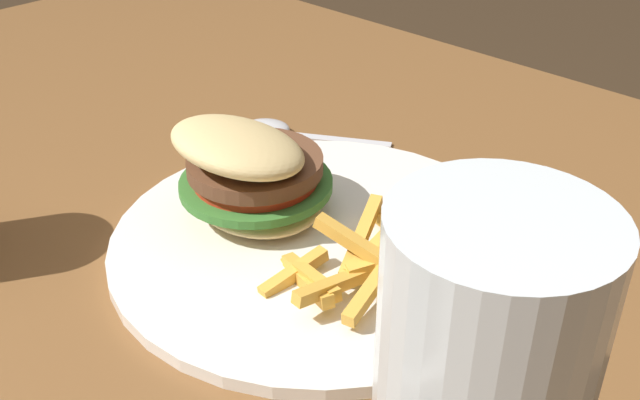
% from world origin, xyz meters
% --- Properties ---
extents(dining_table, '(1.34, 1.07, 0.73)m').
position_xyz_m(dining_table, '(0.00, 0.00, 0.61)').
color(dining_table, brown).
rests_on(dining_table, ground_plane).
extents(meal_plate_near, '(0.32, 0.32, 0.10)m').
position_xyz_m(meal_plate_near, '(-0.05, -0.09, 0.76)').
color(meal_plate_near, white).
rests_on(meal_plate_near, dining_table).
extents(spoon, '(0.14, 0.10, 0.01)m').
position_xyz_m(spoon, '(0.09, -0.20, 0.74)').
color(spoon, silver).
rests_on(spoon, dining_table).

